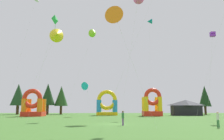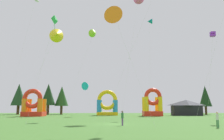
% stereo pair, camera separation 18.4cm
% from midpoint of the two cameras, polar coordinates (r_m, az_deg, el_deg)
% --- Properties ---
extents(ground_plane, '(120.00, 120.00, 0.00)m').
position_cam_midpoint_polar(ground_plane, '(33.39, 0.62, -12.32)').
color(ground_plane, '#3D6B28').
extents(kite_green_diamond, '(3.41, 1.17, 14.29)m').
position_cam_midpoint_polar(kite_green_diamond, '(34.72, -12.80, 10.99)').
color(kite_green_diamond, green).
rests_on(kite_green_diamond, ground_plane).
extents(kite_yellow_delta, '(7.05, 2.89, 15.51)m').
position_cam_midpoint_polar(kite_yellow_delta, '(42.85, -12.47, 7.96)').
color(kite_yellow_delta, yellow).
rests_on(kite_yellow_delta, ground_plane).
extents(kite_purple_box, '(1.19, 6.66, 15.73)m').
position_cam_midpoint_polar(kite_purple_box, '(49.02, 22.25, 7.60)').
color(kite_purple_box, purple).
rests_on(kite_purple_box, ground_plane).
extents(kite_teal_delta, '(1.22, 4.18, 22.96)m').
position_cam_midpoint_polar(kite_teal_delta, '(60.55, 8.76, 10.98)').
color(kite_teal_delta, '#0C7F7A').
rests_on(kite_teal_delta, ground_plane).
extents(kite_orange_delta, '(5.50, 2.59, 13.50)m').
position_cam_midpoint_polar(kite_orange_delta, '(29.15, 0.93, 11.82)').
color(kite_orange_delta, orange).
rests_on(kite_orange_delta, ground_plane).
extents(kite_lime_delta, '(6.64, 4.00, 18.12)m').
position_cam_midpoint_polar(kite_lime_delta, '(51.25, -4.14, 8.48)').
color(kite_lime_delta, '#8CD826').
rests_on(kite_lime_delta, ground_plane).
extents(kite_cyan_delta, '(2.74, 2.79, 8.55)m').
position_cam_midpoint_polar(kite_cyan_delta, '(61.73, -5.71, -3.63)').
color(kite_cyan_delta, '#19B7CC').
rests_on(kite_cyan_delta, ground_plane).
extents(person_near_camera, '(0.42, 0.42, 1.77)m').
position_cam_midpoint_polar(person_near_camera, '(30.66, 2.57, -10.69)').
color(person_near_camera, '#724C8C').
rests_on(person_near_camera, ground_plane).
extents(person_midfield, '(0.41, 0.41, 1.71)m').
position_cam_midpoint_polar(person_midfield, '(29.93, 23.22, -10.14)').
color(person_midfield, '#33723F').
rests_on(person_midfield, ground_plane).
extents(inflatable_orange_dome, '(5.60, 4.52, 6.76)m').
position_cam_midpoint_polar(inflatable_orange_dome, '(67.84, -1.01, -8.26)').
color(inflatable_orange_dome, yellow).
rests_on(inflatable_orange_dome, ground_plane).
extents(inflatable_yellow_castle, '(4.54, 4.28, 6.87)m').
position_cam_midpoint_polar(inflatable_yellow_castle, '(63.07, 9.35, -8.07)').
color(inflatable_yellow_castle, red).
rests_on(inflatable_yellow_castle, ground_plane).
extents(inflatable_blue_arch, '(5.02, 4.74, 6.57)m').
position_cam_midpoint_polar(inflatable_blue_arch, '(63.60, -17.51, -7.95)').
color(inflatable_blue_arch, red).
rests_on(inflatable_blue_arch, ground_plane).
extents(festival_tent, '(7.41, 3.53, 4.08)m').
position_cam_midpoint_polar(festival_tent, '(68.77, 16.82, -8.29)').
color(festival_tent, black).
rests_on(festival_tent, ground_plane).
extents(tree_row_4, '(4.58, 4.58, 9.26)m').
position_cam_midpoint_polar(tree_row_4, '(81.37, -20.57, -5.36)').
color(tree_row_4, '#4C331E').
rests_on(tree_row_4, ground_plane).
extents(tree_row_5, '(4.33, 4.33, 9.17)m').
position_cam_midpoint_polar(tree_row_5, '(77.00, -14.36, -5.50)').
color(tree_row_5, '#4C331E').
rests_on(tree_row_5, ground_plane).
extents(tree_row_6, '(4.09, 4.09, 8.57)m').
position_cam_midpoint_polar(tree_row_6, '(78.01, -11.42, -5.92)').
color(tree_row_6, '#4C331E').
rests_on(tree_row_6, ground_plane).
extents(tree_row_7, '(3.65, 3.65, 8.54)m').
position_cam_midpoint_polar(tree_row_7, '(79.31, 20.71, -5.65)').
color(tree_row_7, '#4C331E').
rests_on(tree_row_7, ground_plane).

